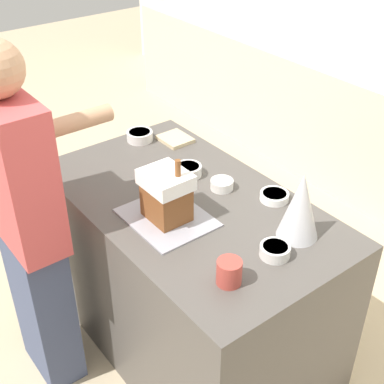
{
  "coord_description": "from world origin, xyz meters",
  "views": [
    {
      "loc": [
        1.57,
        -1.18,
        2.23
      ],
      "look_at": [
        0.02,
        0.0,
        0.96
      ],
      "focal_mm": 50.0,
      "sensor_mm": 36.0,
      "label": 1
    }
  ],
  "objects_px": {
    "candy_bowl_far_right": "(222,184)",
    "candy_bowl_near_tray_left": "(140,135)",
    "baking_tray": "(167,218)",
    "cookbook": "(175,139)",
    "decorative_tree": "(301,206)",
    "candy_bowl_far_left": "(188,170)",
    "candy_bowl_front_corner": "(274,196)",
    "candy_bowl_center_rear": "(160,178)",
    "mug": "(229,272)",
    "gingerbread_house": "(166,194)",
    "candy_bowl_near_tray_right": "(275,250)",
    "person": "(28,227)"
  },
  "relations": [
    {
      "from": "candy_bowl_front_corner",
      "to": "person",
      "type": "bearing_deg",
      "value": -118.75
    },
    {
      "from": "cookbook",
      "to": "person",
      "type": "relative_size",
      "value": 0.1
    },
    {
      "from": "candy_bowl_near_tray_left",
      "to": "mug",
      "type": "xyz_separation_m",
      "value": [
        1.13,
        -0.34,
        0.02
      ]
    },
    {
      "from": "candy_bowl_far_right",
      "to": "candy_bowl_front_corner",
      "type": "height_order",
      "value": "candy_bowl_far_right"
    },
    {
      "from": "gingerbread_house",
      "to": "candy_bowl_center_rear",
      "type": "xyz_separation_m",
      "value": [
        -0.25,
        0.14,
        -0.1
      ]
    },
    {
      "from": "candy_bowl_near_tray_right",
      "to": "person",
      "type": "distance_m",
      "value": 1.04
    },
    {
      "from": "candy_bowl_near_tray_right",
      "to": "cookbook",
      "type": "relative_size",
      "value": 0.71
    },
    {
      "from": "candy_bowl_near_tray_left",
      "to": "candy_bowl_center_rear",
      "type": "height_order",
      "value": "candy_bowl_near_tray_left"
    },
    {
      "from": "baking_tray",
      "to": "candy_bowl_front_corner",
      "type": "relative_size",
      "value": 2.92
    },
    {
      "from": "candy_bowl_far_right",
      "to": "person",
      "type": "relative_size",
      "value": 0.06
    },
    {
      "from": "baking_tray",
      "to": "candy_bowl_far_left",
      "type": "distance_m",
      "value": 0.36
    },
    {
      "from": "candy_bowl_center_rear",
      "to": "person",
      "type": "xyz_separation_m",
      "value": [
        -0.09,
        -0.62,
        -0.05
      ]
    },
    {
      "from": "candy_bowl_far_right",
      "to": "mug",
      "type": "relative_size",
      "value": 1.09
    },
    {
      "from": "candy_bowl_far_left",
      "to": "person",
      "type": "xyz_separation_m",
      "value": [
        -0.12,
        -0.76,
        -0.06
      ]
    },
    {
      "from": "gingerbread_house",
      "to": "candy_bowl_far_left",
      "type": "bearing_deg",
      "value": 128.45
    },
    {
      "from": "baking_tray",
      "to": "candy_bowl_front_corner",
      "type": "height_order",
      "value": "candy_bowl_front_corner"
    },
    {
      "from": "candy_bowl_front_corner",
      "to": "gingerbread_house",
      "type": "bearing_deg",
      "value": -110.72
    },
    {
      "from": "baking_tray",
      "to": "candy_bowl_far_left",
      "type": "xyz_separation_m",
      "value": [
        -0.23,
        0.28,
        0.02
      ]
    },
    {
      "from": "candy_bowl_front_corner",
      "to": "cookbook",
      "type": "distance_m",
      "value": 0.72
    },
    {
      "from": "decorative_tree",
      "to": "person",
      "type": "bearing_deg",
      "value": -132.31
    },
    {
      "from": "candy_bowl_center_rear",
      "to": "candy_bowl_far_left",
      "type": "bearing_deg",
      "value": 78.56
    },
    {
      "from": "candy_bowl_far_right",
      "to": "candy_bowl_near_tray_left",
      "type": "xyz_separation_m",
      "value": [
        -0.63,
        -0.04,
        0.0
      ]
    },
    {
      "from": "candy_bowl_far_left",
      "to": "candy_bowl_front_corner",
      "type": "bearing_deg",
      "value": 23.92
    },
    {
      "from": "gingerbread_house",
      "to": "candy_bowl_front_corner",
      "type": "relative_size",
      "value": 2.23
    },
    {
      "from": "baking_tray",
      "to": "candy_bowl_far_left",
      "type": "relative_size",
      "value": 2.95
    },
    {
      "from": "baking_tray",
      "to": "candy_bowl_far_right",
      "type": "height_order",
      "value": "candy_bowl_far_right"
    },
    {
      "from": "gingerbread_house",
      "to": "cookbook",
      "type": "distance_m",
      "value": 0.71
    },
    {
      "from": "decorative_tree",
      "to": "candy_bowl_center_rear",
      "type": "relative_size",
      "value": 2.24
    },
    {
      "from": "candy_bowl_center_rear",
      "to": "mug",
      "type": "relative_size",
      "value": 1.35
    },
    {
      "from": "gingerbread_house",
      "to": "decorative_tree",
      "type": "distance_m",
      "value": 0.54
    },
    {
      "from": "cookbook",
      "to": "mug",
      "type": "xyz_separation_m",
      "value": [
        1.01,
        -0.49,
        0.04
      ]
    },
    {
      "from": "candy_bowl_near_tray_right",
      "to": "decorative_tree",
      "type": "bearing_deg",
      "value": 102.77
    },
    {
      "from": "decorative_tree",
      "to": "candy_bowl_center_rear",
      "type": "bearing_deg",
      "value": -162.6
    },
    {
      "from": "gingerbread_house",
      "to": "candy_bowl_center_rear",
      "type": "bearing_deg",
      "value": 150.92
    },
    {
      "from": "gingerbread_house",
      "to": "candy_bowl_far_left",
      "type": "relative_size",
      "value": 2.26
    },
    {
      "from": "candy_bowl_far_left",
      "to": "person",
      "type": "bearing_deg",
      "value": -98.65
    },
    {
      "from": "baking_tray",
      "to": "candy_bowl_near_tray_left",
      "type": "distance_m",
      "value": 0.73
    },
    {
      "from": "baking_tray",
      "to": "cookbook",
      "type": "relative_size",
      "value": 2.26
    },
    {
      "from": "gingerbread_house",
      "to": "candy_bowl_far_right",
      "type": "height_order",
      "value": "gingerbread_house"
    },
    {
      "from": "candy_bowl_far_left",
      "to": "mug",
      "type": "xyz_separation_m",
      "value": [
        0.68,
        -0.33,
        0.02
      ]
    },
    {
      "from": "baking_tray",
      "to": "decorative_tree",
      "type": "height_order",
      "value": "decorative_tree"
    },
    {
      "from": "candy_bowl_near_tray_left",
      "to": "mug",
      "type": "height_order",
      "value": "mug"
    },
    {
      "from": "candy_bowl_near_tray_left",
      "to": "candy_bowl_near_tray_right",
      "type": "bearing_deg",
      "value": -5.4
    },
    {
      "from": "candy_bowl_far_left",
      "to": "mug",
      "type": "distance_m",
      "value": 0.76
    },
    {
      "from": "candy_bowl_near_tray_left",
      "to": "candy_bowl_center_rear",
      "type": "distance_m",
      "value": 0.44
    },
    {
      "from": "candy_bowl_near_tray_right",
      "to": "candy_bowl_far_left",
      "type": "relative_size",
      "value": 0.93
    },
    {
      "from": "candy_bowl_front_corner",
      "to": "candy_bowl_center_rear",
      "type": "distance_m",
      "value": 0.54
    },
    {
      "from": "candy_bowl_front_corner",
      "to": "person",
      "type": "height_order",
      "value": "person"
    },
    {
      "from": "gingerbread_house",
      "to": "candy_bowl_center_rear",
      "type": "relative_size",
      "value": 2.21
    },
    {
      "from": "gingerbread_house",
      "to": "candy_bowl_far_left",
      "type": "height_order",
      "value": "gingerbread_house"
    }
  ]
}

